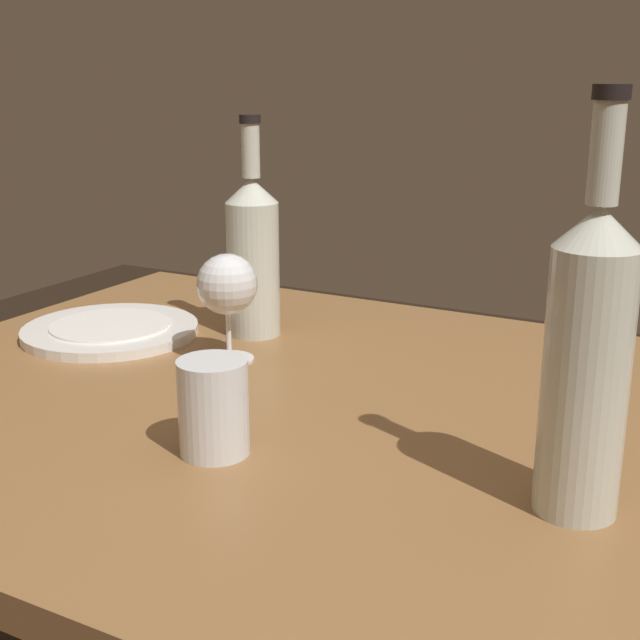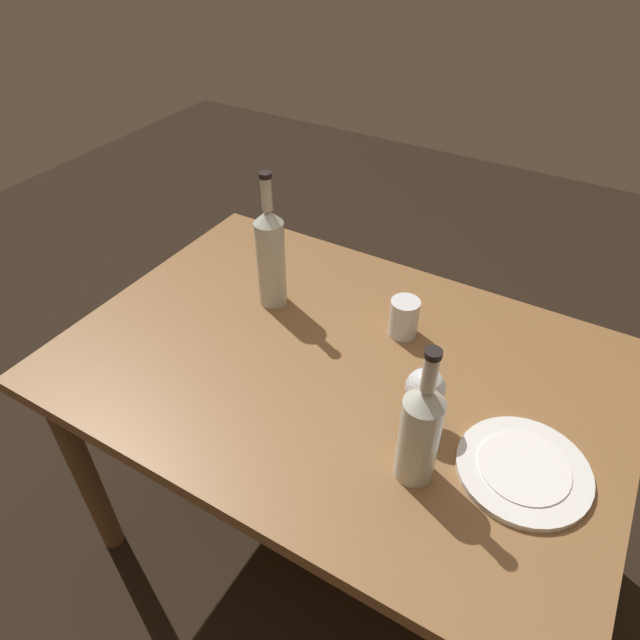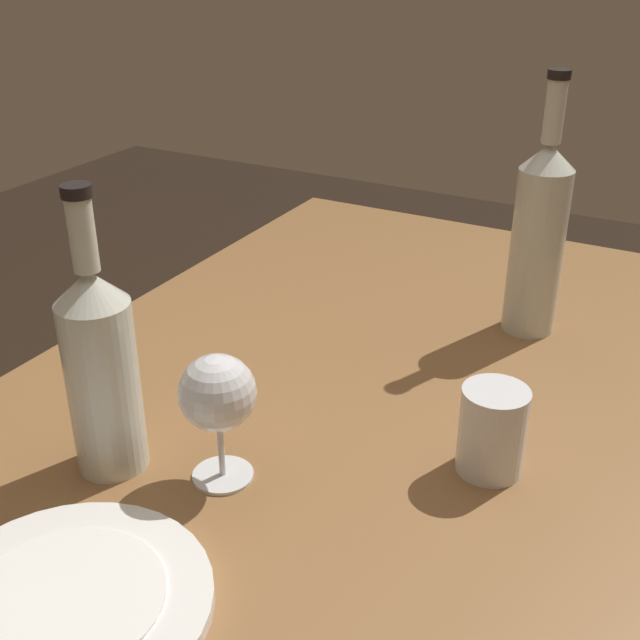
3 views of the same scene
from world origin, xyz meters
The scene contains 6 objects.
dining_table centered at (0.00, 0.00, 0.65)m, with size 1.30×0.90×0.74m.
wine_glass_left centered at (0.23, -0.08, 0.84)m, with size 0.08×0.08×0.15m.
wine_bottle centered at (-0.27, 0.12, 0.88)m, with size 0.07×0.07×0.37m.
wine_bottle_second centered at (0.27, -0.19, 0.86)m, with size 0.08×0.08×0.32m.
water_tumbler centered at (0.08, 0.17, 0.78)m, with size 0.07×0.07×0.10m.
dinner_plate centered at (0.45, -0.09, 0.75)m, with size 0.26×0.26×0.02m.
Camera 1 is at (-0.39, 0.83, 1.12)m, focal length 48.27 mm.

